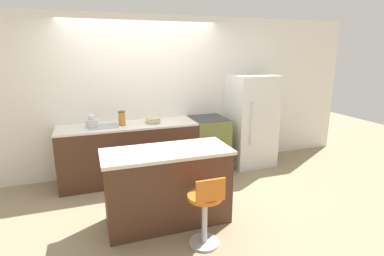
{
  "coord_description": "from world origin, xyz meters",
  "views": [
    {
      "loc": [
        -0.88,
        -4.27,
        2.02
      ],
      "look_at": [
        0.5,
        -0.36,
        0.96
      ],
      "focal_mm": 28.0,
      "sensor_mm": 36.0,
      "label": 1
    }
  ],
  "objects_px": {
    "kettle": "(92,122)",
    "mixing_bowl": "(153,120)",
    "stool_chair": "(205,211)",
    "refrigerator": "(251,121)",
    "oven_range": "(208,144)"
  },
  "relations": [
    {
      "from": "oven_range",
      "to": "kettle",
      "type": "bearing_deg",
      "value": -179.82
    },
    {
      "from": "oven_range",
      "to": "stool_chair",
      "type": "distance_m",
      "value": 2.18
    },
    {
      "from": "refrigerator",
      "to": "kettle",
      "type": "distance_m",
      "value": 2.73
    },
    {
      "from": "stool_chair",
      "to": "kettle",
      "type": "relative_size",
      "value": 4.09
    },
    {
      "from": "kettle",
      "to": "mixing_bowl",
      "type": "xyz_separation_m",
      "value": [
        0.93,
        -0.0,
        -0.04
      ]
    },
    {
      "from": "stool_chair",
      "to": "kettle",
      "type": "height_order",
      "value": "kettle"
    },
    {
      "from": "oven_range",
      "to": "stool_chair",
      "type": "relative_size",
      "value": 1.13
    },
    {
      "from": "refrigerator",
      "to": "kettle",
      "type": "relative_size",
      "value": 8.18
    },
    {
      "from": "mixing_bowl",
      "to": "refrigerator",
      "type": "bearing_deg",
      "value": -0.23
    },
    {
      "from": "refrigerator",
      "to": "mixing_bowl",
      "type": "distance_m",
      "value": 1.8
    },
    {
      "from": "mixing_bowl",
      "to": "oven_range",
      "type": "bearing_deg",
      "value": 0.36
    },
    {
      "from": "kettle",
      "to": "mixing_bowl",
      "type": "height_order",
      "value": "kettle"
    },
    {
      "from": "oven_range",
      "to": "mixing_bowl",
      "type": "relative_size",
      "value": 3.9
    },
    {
      "from": "kettle",
      "to": "mixing_bowl",
      "type": "bearing_deg",
      "value": -0.0
    },
    {
      "from": "kettle",
      "to": "mixing_bowl",
      "type": "relative_size",
      "value": 0.84
    }
  ]
}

